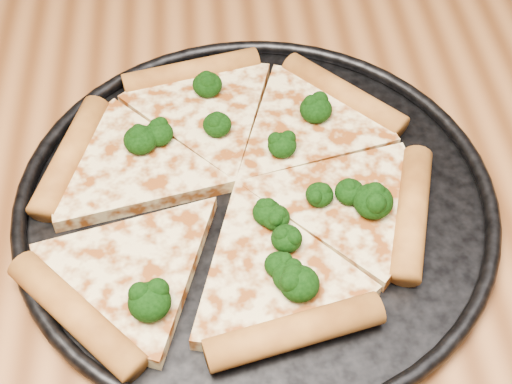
{
  "coord_description": "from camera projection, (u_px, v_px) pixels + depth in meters",
  "views": [
    {
      "loc": [
        0.03,
        -0.4,
        1.21
      ],
      "look_at": [
        0.06,
        -0.03,
        0.77
      ],
      "focal_mm": 51.59,
      "sensor_mm": 36.0,
      "label": 1
    }
  ],
  "objects": [
    {
      "name": "broccoli_florets",
      "position": [
        255.0,
        189.0,
        0.57
      ],
      "size": [
        0.21,
        0.25,
        0.02
      ],
      "color": "black",
      "rests_on": "pizza"
    },
    {
      "name": "dining_table",
      "position": [
        186.0,
        245.0,
        0.68
      ],
      "size": [
        1.2,
        0.9,
        0.75
      ],
      "color": "#9B5C30",
      "rests_on": "ground"
    },
    {
      "name": "pizza",
      "position": [
        232.0,
        186.0,
        0.59
      ],
      "size": [
        0.34,
        0.33,
        0.02
      ],
      "rotation": [
        0.0,
        0.0,
        0.23
      ],
      "color": "#F9DD98",
      "rests_on": "pizza_pan"
    },
    {
      "name": "pizza_pan",
      "position": [
        256.0,
        199.0,
        0.59
      ],
      "size": [
        0.39,
        0.39,
        0.02
      ],
      "color": "black",
      "rests_on": "dining_table"
    }
  ]
}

